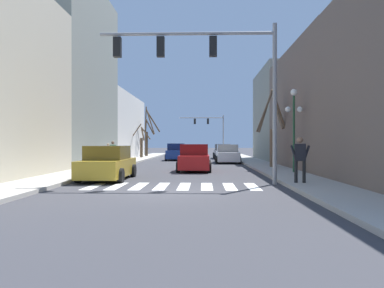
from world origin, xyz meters
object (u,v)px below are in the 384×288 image
(traffic_signal_near, at_px, (210,65))
(pedestrian_on_left_sidewalk, at_px, (108,152))
(street_tree_left_mid, at_px, (148,134))
(traffic_signal_far, at_px, (210,126))
(car_driving_away_lane, at_px, (176,152))
(car_driving_toward_lane, at_px, (222,152))
(pedestrian_crossing_street, at_px, (113,151))
(street_tree_right_near, at_px, (141,143))
(pedestrian_on_right_sidewalk, at_px, (300,156))
(car_parked_left_far, at_px, (194,159))
(street_lamp_right_corner, at_px, (294,113))
(car_parked_right_near, at_px, (227,154))
(car_at_intersection, at_px, (108,164))
(street_tree_left_far, at_px, (273,131))

(traffic_signal_near, height_order, pedestrian_on_left_sidewalk, traffic_signal_near)
(traffic_signal_near, height_order, street_tree_left_mid, traffic_signal_near)
(traffic_signal_far, relative_size, car_driving_away_lane, 1.47)
(car_driving_toward_lane, height_order, pedestrian_crossing_street, pedestrian_crossing_street)
(pedestrian_crossing_street, bearing_deg, car_driving_away_lane, -147.98)
(pedestrian_crossing_street, distance_m, street_tree_right_near, 14.13)
(traffic_signal_far, distance_m, pedestrian_crossing_street, 30.88)
(traffic_signal_far, xyz_separation_m, car_driving_toward_lane, (1.07, -15.12, -3.59))
(car_driving_away_lane, bearing_deg, pedestrian_on_left_sidewalk, -23.81)
(pedestrian_on_right_sidewalk, height_order, pedestrian_on_left_sidewalk, pedestrian_on_right_sidewalk)
(street_tree_left_mid, bearing_deg, traffic_signal_far, 55.54)
(car_parked_left_far, bearing_deg, car_driving_toward_lane, -8.08)
(car_driving_toward_lane, xyz_separation_m, pedestrian_crossing_street, (-8.70, -14.63, 0.41))
(car_parked_left_far, height_order, street_tree_right_near, street_tree_right_near)
(traffic_signal_far, height_order, pedestrian_on_right_sidewalk, traffic_signal_far)
(traffic_signal_near, distance_m, traffic_signal_far, 41.08)
(car_driving_toward_lane, height_order, car_parked_left_far, car_parked_left_far)
(street_lamp_right_corner, relative_size, street_tree_left_mid, 0.74)
(car_driving_toward_lane, relative_size, pedestrian_on_left_sidewalk, 3.11)
(car_parked_right_near, relative_size, pedestrian_crossing_street, 2.80)
(car_driving_away_lane, relative_size, pedestrian_crossing_street, 2.68)
(car_at_intersection, bearing_deg, pedestrian_on_left_sidewalk, 14.39)
(street_tree_right_near, bearing_deg, traffic_signal_far, 63.23)
(pedestrian_on_left_sidewalk, bearing_deg, car_parked_left_far, 120.71)
(street_lamp_right_corner, bearing_deg, car_driving_toward_lane, 97.49)
(traffic_signal_near, distance_m, car_driving_away_lane, 22.46)
(traffic_signal_far, bearing_deg, car_parked_right_near, -87.53)
(traffic_signal_near, relative_size, pedestrian_crossing_street, 4.36)
(traffic_signal_near, height_order, pedestrian_on_right_sidewalk, traffic_signal_near)
(car_driving_toward_lane, relative_size, pedestrian_crossing_street, 2.81)
(car_parked_right_near, xyz_separation_m, pedestrian_crossing_street, (-8.67, -5.59, 0.41))
(car_driving_toward_lane, bearing_deg, pedestrian_crossing_street, 149.27)
(street_lamp_right_corner, bearing_deg, street_tree_left_far, 93.50)
(car_at_intersection, height_order, pedestrian_on_left_sidewalk, pedestrian_on_left_sidewalk)
(pedestrian_crossing_street, bearing_deg, pedestrian_on_left_sidewalk, -88.44)
(traffic_signal_far, relative_size, street_tree_left_far, 1.31)
(car_parked_right_near, distance_m, pedestrian_on_left_sidewalk, 10.44)
(traffic_signal_near, bearing_deg, street_tree_left_mid, 103.44)
(car_parked_right_near, bearing_deg, car_driving_toward_lane, -0.20)
(car_parked_left_far, height_order, pedestrian_on_right_sidewalk, pedestrian_on_right_sidewalk)
(car_driving_toward_lane, distance_m, pedestrian_on_right_sidewalk, 26.79)
(traffic_signal_far, relative_size, pedestrian_crossing_street, 3.94)
(car_parked_left_far, xyz_separation_m, pedestrian_on_left_sidewalk, (-6.55, 4.66, 0.30))
(car_driving_toward_lane, bearing_deg, street_tree_right_near, 93.29)
(traffic_signal_far, xyz_separation_m, street_tree_left_mid, (-7.82, -11.40, -1.51))
(car_parked_left_far, bearing_deg, street_tree_left_far, -69.76)
(car_driving_away_lane, bearing_deg, traffic_signal_near, 7.90)
(car_driving_away_lane, height_order, car_at_intersection, car_driving_away_lane)
(street_lamp_right_corner, bearing_deg, car_parked_right_near, 103.02)
(car_at_intersection, height_order, street_tree_right_near, street_tree_right_near)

